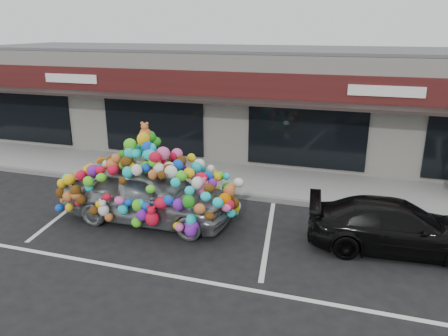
% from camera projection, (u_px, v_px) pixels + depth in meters
% --- Properties ---
extents(ground, '(90.00, 90.00, 0.00)m').
position_uv_depth(ground, '(166.00, 225.00, 11.87)').
color(ground, black).
rests_on(ground, ground).
extents(shop_building, '(24.00, 7.20, 4.31)m').
position_uv_depth(shop_building, '(246.00, 99.00, 18.86)').
color(shop_building, white).
rests_on(shop_building, ground).
extents(sidewalk, '(26.00, 3.00, 0.15)m').
position_uv_depth(sidewalk, '(213.00, 177.00, 15.48)').
color(sidewalk, gray).
rests_on(sidewalk, ground).
extents(kerb, '(26.00, 0.18, 0.16)m').
position_uv_depth(kerb, '(198.00, 191.00, 14.12)').
color(kerb, slate).
rests_on(kerb, ground).
extents(parking_stripe_left, '(0.73, 4.37, 0.01)m').
position_uv_depth(parking_stripe_left, '(70.00, 208.00, 12.97)').
color(parking_stripe_left, silver).
rests_on(parking_stripe_left, ground).
extents(parking_stripe_mid, '(0.73, 4.37, 0.01)m').
position_uv_depth(parking_stripe_mid, '(268.00, 236.00, 11.25)').
color(parking_stripe_mid, silver).
rests_on(parking_stripe_mid, ground).
extents(lane_line, '(14.00, 0.12, 0.01)m').
position_uv_depth(lane_line, '(206.00, 282.00, 9.21)').
color(lane_line, silver).
rests_on(lane_line, ground).
extents(toy_car, '(3.35, 4.96, 2.89)m').
position_uv_depth(toy_car, '(149.00, 187.00, 11.91)').
color(toy_car, '#989BA2').
rests_on(toy_car, ground).
extents(black_sedan, '(2.11, 4.32, 1.21)m').
position_uv_depth(black_sedan, '(397.00, 227.00, 10.39)').
color(black_sedan, black).
rests_on(black_sedan, ground).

